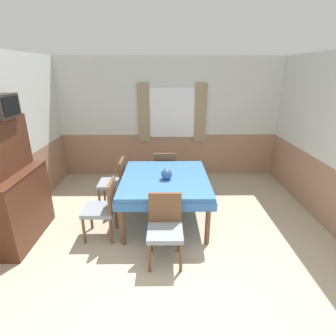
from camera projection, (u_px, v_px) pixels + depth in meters
The scene contains 12 objects.
ground_plane at pixel (175, 318), 2.61m from camera, with size 16.00×16.00×0.00m, color tan.
wall_back at pixel (169, 119), 5.80m from camera, with size 5.21×0.09×2.60m.
wall_left at pixel (10, 142), 3.95m from camera, with size 0.05×4.27×2.60m.
wall_right at pixel (330, 141), 3.99m from camera, with size 0.05×4.27×2.60m.
dining_table at pixel (165, 183), 4.13m from camera, with size 1.37×1.54×0.75m.
chair_head_near at pixel (165, 226), 3.28m from camera, with size 0.44×0.44×0.88m.
chair_head_window at pixel (165, 171), 5.09m from camera, with size 0.44×0.44×0.88m.
chair_left_far at pixel (115, 181), 4.61m from camera, with size 0.44×0.44×0.88m.
chair_left_near at pixel (103, 207), 3.74m from camera, with size 0.44×0.44×0.88m.
sideboard at pixel (14, 192), 3.60m from camera, with size 0.46×1.15×1.74m.
tv at pixel (0, 106), 3.28m from camera, with size 0.29×0.44×0.30m.
vase at pixel (167, 174), 3.98m from camera, with size 0.17×0.17×0.17m.
Camera 1 is at (-0.09, -1.92, 2.32)m, focal length 28.00 mm.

